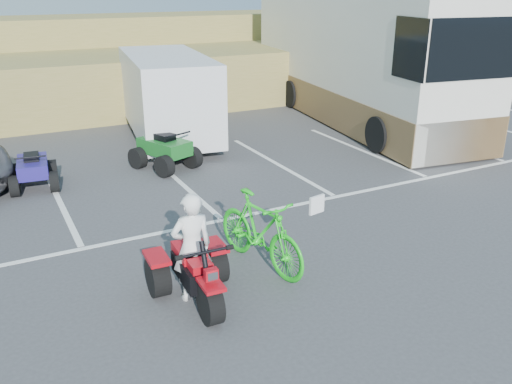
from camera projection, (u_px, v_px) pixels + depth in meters
name	position (u px, v px, depth m)	size (l,w,h in m)	color
ground	(284.00, 274.00, 8.66)	(100.00, 100.00, 0.00)	#3D3D40
parking_stripes	(228.00, 187.00, 12.40)	(28.00, 5.16, 0.01)	white
grass_embankment	(84.00, 64.00, 20.98)	(40.00, 8.50, 3.10)	olive
red_trike_atv	(198.00, 302.00, 7.91)	(1.20, 1.60, 1.04)	#A80913
rider	(192.00, 247.00, 7.74)	(0.60, 0.39, 1.65)	white
green_dirt_bike	(260.00, 231.00, 8.71)	(0.59, 2.08, 1.25)	#14BF19
cargo_trailer	(168.00, 94.00, 15.77)	(2.86, 5.53, 2.46)	silver
rv_motorhome	(356.00, 67.00, 18.18)	(4.41, 11.45, 4.01)	silver
quad_atv_blue	(36.00, 187.00, 12.37)	(1.02, 1.36, 0.89)	navy
quad_atv_green	(166.00, 168.00, 13.67)	(1.14, 1.53, 1.00)	#155E1F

